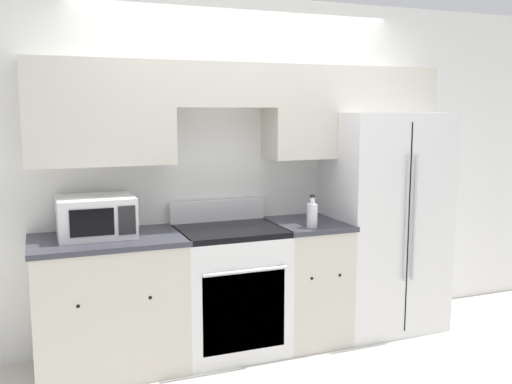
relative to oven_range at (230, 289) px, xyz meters
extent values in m
plane|color=beige|center=(0.20, -0.31, -0.46)|extent=(12.00, 12.00, 0.00)
cube|color=white|center=(0.20, 0.35, 0.84)|extent=(8.00, 0.06, 2.60)
cube|color=beige|center=(-0.86, 0.15, 1.27)|extent=(0.98, 0.33, 0.70)
cube|color=beige|center=(0.00, 0.15, 1.47)|extent=(0.74, 0.33, 0.32)
cube|color=beige|center=(1.06, 0.15, 1.27)|extent=(1.39, 0.33, 0.70)
cube|color=beige|center=(-0.86, 0.00, -0.02)|extent=(0.98, 0.62, 0.88)
cube|color=#383842|center=(-0.86, 0.00, 0.44)|extent=(1.00, 0.64, 0.03)
sphere|color=black|center=(-1.08, -0.31, 0.11)|extent=(0.03, 0.03, 0.03)
sphere|color=black|center=(-0.64, -0.31, 0.11)|extent=(0.03, 0.03, 0.03)
cube|color=beige|center=(0.62, 0.00, -0.02)|extent=(0.50, 0.62, 0.88)
cube|color=#383842|center=(0.62, 0.00, 0.44)|extent=(0.53, 0.64, 0.03)
sphere|color=black|center=(0.51, -0.31, 0.11)|extent=(0.03, 0.03, 0.03)
sphere|color=black|center=(0.73, -0.31, 0.11)|extent=(0.03, 0.03, 0.03)
cube|color=white|center=(0.00, 0.00, -0.03)|extent=(0.74, 0.62, 0.88)
cube|color=black|center=(0.00, -0.30, -0.07)|extent=(0.59, 0.01, 0.56)
cube|color=black|center=(0.00, 0.00, 0.43)|extent=(0.74, 0.62, 0.04)
cube|color=white|center=(0.00, 0.28, 0.53)|extent=(0.74, 0.04, 0.16)
cylinder|color=silver|center=(0.00, -0.33, 0.22)|extent=(0.59, 0.02, 0.02)
cube|color=white|center=(1.31, 0.06, 0.40)|extent=(0.88, 0.75, 1.74)
cube|color=black|center=(1.31, -0.31, 0.40)|extent=(0.01, 0.01, 1.60)
cylinder|color=#B7B7BC|center=(1.28, -0.33, 0.49)|extent=(0.02, 0.02, 0.95)
cylinder|color=#B7B7BC|center=(1.35, -0.33, 0.49)|extent=(0.02, 0.02, 0.95)
cube|color=white|center=(-0.92, 0.07, 0.59)|extent=(0.50, 0.42, 0.27)
cube|color=black|center=(-0.96, -0.14, 0.59)|extent=(0.27, 0.01, 0.17)
cube|color=#262628|center=(-0.74, -0.14, 0.59)|extent=(0.11, 0.01, 0.19)
cylinder|color=silver|center=(0.56, -0.20, 0.54)|extent=(0.08, 0.08, 0.17)
cylinder|color=silver|center=(0.56, -0.20, 0.65)|extent=(0.03, 0.03, 0.05)
cylinder|color=black|center=(0.56, -0.20, 0.68)|extent=(0.04, 0.04, 0.02)
camera|label=1|loc=(-1.28, -3.80, 1.29)|focal=40.00mm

